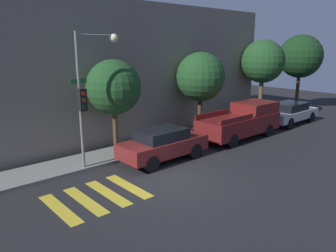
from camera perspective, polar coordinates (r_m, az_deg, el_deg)
The scene contains 12 objects.
ground_plane at distance 12.96m, azimuth 0.86°, elevation -9.68°, with size 60.00×60.00×0.00m, color black.
sidewalk at distance 16.08m, azimuth -9.24°, elevation -4.86°, with size 26.00×1.98×0.14m, color slate.
building_row at distance 19.18m, azimuth -16.77°, elevation 8.93°, with size 26.00×6.00×7.47m, color slate.
crosswalk at distance 12.03m, azimuth -12.33°, elevation -11.93°, with size 3.14×2.60×0.00m.
traffic_light_pole at distance 13.84m, azimuth -13.62°, elevation 7.04°, with size 2.26×0.56×5.73m.
sedan_near_corner at distance 14.96m, azimuth -0.89°, elevation -3.12°, with size 4.21×1.75×1.53m.
pickup_truck at distance 19.20m, azimuth 12.81°, elevation 0.89°, with size 5.40×1.98×1.96m.
sedan_middle at distance 23.72m, azimuth 20.45°, elevation 2.25°, with size 4.66×1.81×1.45m.
tree_near_corner at distance 15.63m, azimuth -9.44°, elevation 6.63°, with size 2.59×2.59×4.58m.
tree_midblock at distance 19.39m, azimuth 5.72°, elevation 8.50°, with size 2.86×2.86×4.85m.
tree_far_end at distance 24.36m, azimuth 16.20°, elevation 10.70°, with size 3.02×3.02×5.62m.
tree_behind_truck at distance 28.99m, azimuth 22.09°, elevation 11.15°, with size 3.44×3.44×6.07m.
Camera 1 is at (-7.99, -8.81, 5.15)m, focal length 35.00 mm.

